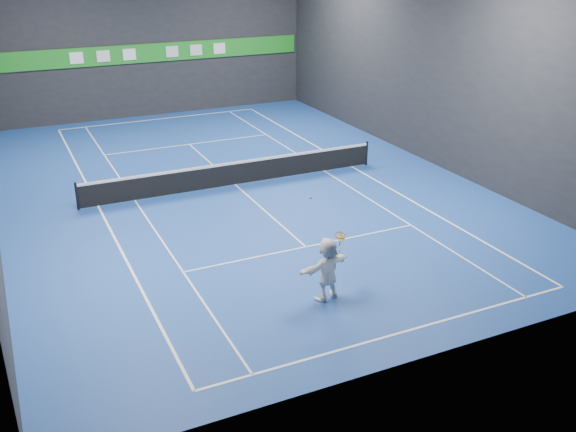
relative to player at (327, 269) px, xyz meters
name	(u,v)px	position (x,y,z in m)	size (l,w,h in m)	color
ground	(236,185)	(0.93, 9.56, -0.91)	(26.00, 26.00, 0.00)	navy
wall_back	(149,34)	(0.93, 22.56, 3.59)	(18.00, 0.10, 9.00)	black
wall_front	(448,178)	(0.93, -3.44, 3.59)	(18.00, 0.10, 9.00)	black
wall_right	(426,58)	(9.93, 9.56, 3.59)	(0.10, 26.00, 9.00)	black
baseline_near	(403,332)	(0.93, -2.33, -0.91)	(10.98, 0.08, 0.01)	white
baseline_far	(161,119)	(0.93, 21.45, -0.91)	(10.98, 0.08, 0.01)	white
sideline_doubles_left	(98,207)	(-4.56, 9.56, -0.91)	(0.08, 23.78, 0.01)	white
sideline_doubles_right	(352,167)	(6.42, 9.56, -0.91)	(0.08, 23.78, 0.01)	white
sideline_singles_left	(135,201)	(-3.18, 9.56, -0.91)	(0.06, 23.78, 0.01)	white
sideline_singles_right	(325,171)	(5.04, 9.56, -0.91)	(0.06, 23.78, 0.01)	white
service_line_near	(306,247)	(0.93, 3.16, -0.91)	(8.23, 0.06, 0.01)	white
service_line_far	(189,144)	(0.93, 15.96, -0.91)	(8.23, 0.06, 0.01)	white
center_service_line	(236,185)	(0.93, 9.56, -0.91)	(0.06, 12.80, 0.01)	white
player	(327,269)	(0.00, 0.00, 0.00)	(1.68, 0.54, 1.82)	white
tennis_ball	(310,198)	(-0.43, 0.23, 2.07)	(0.07, 0.07, 0.07)	#C0D223
tennis_net	(235,173)	(0.93, 9.56, -0.37)	(12.50, 0.10, 1.07)	black
sponsor_banner	(151,53)	(0.93, 22.49, 2.59)	(17.64, 0.11, 1.00)	#1F8F21
tennis_racket	(340,238)	(0.39, 0.05, 0.83)	(0.42, 0.41, 0.70)	#AD1D12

